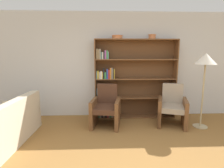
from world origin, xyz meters
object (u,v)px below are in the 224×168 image
at_px(bowl_copper, 152,36).
at_px(couch, 5,127).
at_px(armchair_leather, 106,108).
at_px(armchair_cushioned, 172,107).
at_px(bowl_sage, 117,37).
at_px(bookshelf, 129,80).
at_px(floor_lamp, 206,63).

height_order(bowl_copper, couch, bowl_copper).
bearing_deg(armchair_leather, armchair_cushioned, -171.12).
bearing_deg(bowl_sage, bowl_copper, 0.00).
bearing_deg(bookshelf, armchair_cushioned, -30.18).
distance_m(bowl_sage, armchair_cushioned, 2.18).
bearing_deg(armchair_cushioned, floor_lamp, -178.71).
bearing_deg(armchair_leather, floor_lamp, -176.05).
height_order(armchair_cushioned, floor_lamp, floor_lamp).
bearing_deg(bookshelf, armchair_leather, -136.44).
relative_size(bookshelf, bowl_sage, 7.52).
xyz_separation_m(couch, floor_lamp, (4.11, 0.57, 1.18)).
distance_m(couch, armchair_leather, 2.07).
xyz_separation_m(armchair_leather, floor_lamp, (2.19, -0.19, 1.07)).
bearing_deg(floor_lamp, bowl_copper, 144.00).
height_order(bowl_copper, armchair_cushioned, bowl_copper).
distance_m(armchair_cushioned, floor_lamp, 1.25).
bearing_deg(armchair_leather, bookshelf, -127.48).
xyz_separation_m(couch, armchair_cushioned, (3.50, 0.76, 0.11)).
xyz_separation_m(bowl_copper, floor_lamp, (1.01, -0.74, -0.63)).
height_order(bookshelf, bowl_copper, bowl_copper).
bearing_deg(armchair_cushioned, bowl_copper, -34.98).
xyz_separation_m(bookshelf, bowl_sage, (-0.30, -0.02, 1.11)).
distance_m(bookshelf, armchair_leather, 1.00).
distance_m(bookshelf, floor_lamp, 1.83).
bearing_deg(floor_lamp, armchair_leather, 174.99).
distance_m(bowl_sage, armchair_leather, 1.79).
bearing_deg(bowl_copper, armchair_cushioned, -53.56).
relative_size(armchair_leather, armchair_cushioned, 1.00).
height_order(bowl_copper, armchair_leather, bowl_copper).
bearing_deg(floor_lamp, bookshelf, 154.45).
bearing_deg(bowl_copper, armchair_leather, -155.20).
distance_m(couch, armchair_cushioned, 3.58).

